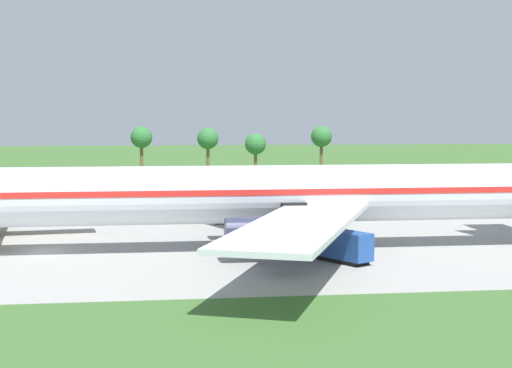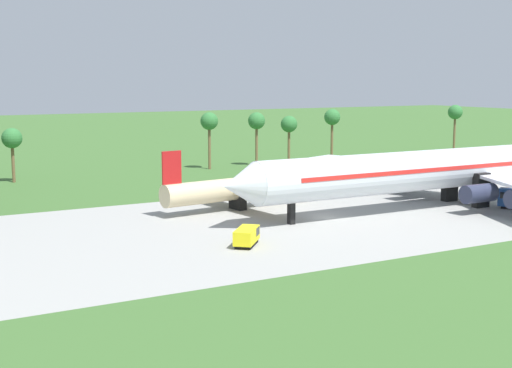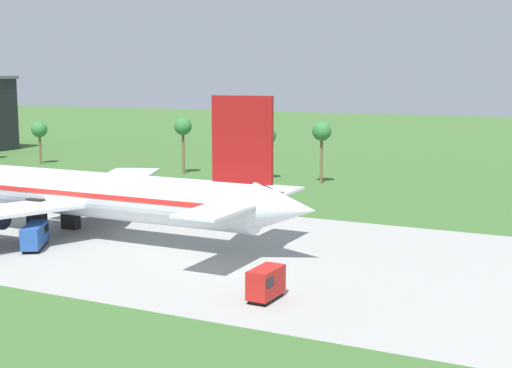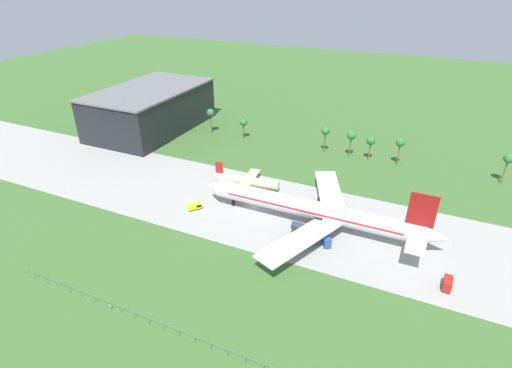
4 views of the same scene
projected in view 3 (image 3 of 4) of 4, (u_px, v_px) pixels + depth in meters
jet_airliner at (44, 190)px, 91.61m from camera, size 75.82×59.56×17.97m
fuel_truck at (35, 235)px, 83.62m from camera, size 4.91×6.40×2.87m
catering_van at (265, 283)px, 64.05m from camera, size 2.14×4.23×3.00m
palm_tree_row at (203, 130)px, 144.16m from camera, size 127.48×3.60×11.92m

